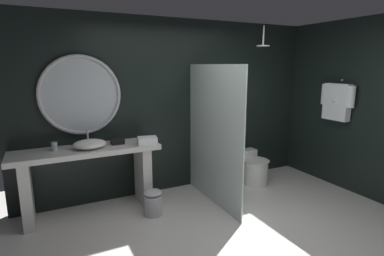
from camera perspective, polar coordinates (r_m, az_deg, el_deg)
name	(u,v)px	position (r m, az deg, el deg)	size (l,w,h in m)	color
ground_plane	(249,246)	(3.60, 10.66, -20.82)	(5.76, 5.76, 0.00)	silver
back_wall_panel	(178,106)	(4.73, -2.68, 4.12)	(4.80, 0.10, 2.60)	black
side_wall_right	(346,106)	(5.31, 26.82, 3.71)	(0.10, 2.47, 2.60)	black
vanity_counter	(88,170)	(4.20, -18.82, -7.42)	(1.82, 0.54, 0.89)	silver
vessel_sink	(90,144)	(4.07, -18.59, -2.85)	(0.41, 0.34, 0.22)	white
tumbler_cup	(54,146)	(4.13, -24.38, -3.14)	(0.07, 0.07, 0.11)	silver
tissue_box	(117,141)	(4.20, -13.78, -2.37)	(0.17, 0.14, 0.08)	black
round_wall_mirror	(81,95)	(4.25, -20.12, 5.79)	(1.05, 0.05, 1.05)	#B7B7BC
shower_glass_panel	(214,136)	(4.21, 4.08, -1.46)	(0.02, 1.43, 1.93)	silver
rain_shower_head	(263,44)	(4.85, 13.17, 15.05)	(0.20, 0.20, 0.31)	#B7B7BC
hanging_bathrobe	(337,101)	(5.22, 25.50, 4.66)	(0.20, 0.58, 0.63)	#B7B7BC
toilet	(253,168)	(5.19, 11.31, -7.40)	(0.42, 0.62, 0.51)	white
waste_bin	(153,202)	(4.11, -7.34, -13.60)	(0.24, 0.24, 0.34)	#B7B7BC
folded_hand_towel	(147,141)	(4.10, -8.35, -2.36)	(0.25, 0.17, 0.10)	white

